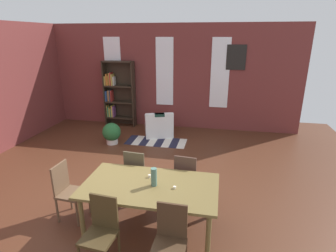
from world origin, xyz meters
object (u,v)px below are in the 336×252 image
object	(u,v)px
dining_table	(150,189)
potted_plant_by_shelf	(112,133)
dining_chair_far_left	(137,172)
dining_chair_near_right	(170,240)
dining_chair_near_left	(101,230)
bookshelf_tall	(117,94)
vase_on_table	(154,177)
dining_chair_far_right	(186,177)
dining_chair_head_left	(68,189)
armchair_white	(159,126)

from	to	relation	value
dining_table	potted_plant_by_shelf	xyz separation A→B (m)	(-1.93, 3.13, -0.37)
dining_chair_far_left	dining_chair_near_right	xyz separation A→B (m)	(0.91, -1.55, 0.00)
dining_chair_near_left	dining_chair_far_left	xyz separation A→B (m)	(-0.01, 1.55, 0.00)
bookshelf_tall	vase_on_table	bearing A→B (deg)	-62.93
dining_chair_far_right	dining_chair_near_right	world-z (taller)	same
dining_chair_head_left	bookshelf_tall	world-z (taller)	bookshelf_tall
vase_on_table	dining_table	bearing A→B (deg)	180.00
dining_chair_head_left	dining_chair_near_right	bearing A→B (deg)	-23.06
dining_table	dining_chair_head_left	distance (m)	1.39
dining_chair_head_left	bookshelf_tall	xyz separation A→B (m)	(-0.99, 4.75, 0.55)
dining_table	dining_chair_near_right	bearing A→B (deg)	-59.64
dining_chair_far_right	vase_on_table	bearing A→B (deg)	-116.25
dining_chair_far_right	dining_chair_near_right	distance (m)	1.55
dining_table	potted_plant_by_shelf	size ratio (longest dim) A/B	3.39
dining_chair_far_left	bookshelf_tall	size ratio (longest dim) A/B	0.45
dining_chair_near_left	armchair_white	size ratio (longest dim) A/B	0.94
vase_on_table	dining_chair_far_right	xyz separation A→B (m)	(0.38, 0.77, -0.39)
dining_chair_near_right	bookshelf_tall	world-z (taller)	bookshelf_tall
dining_chair_far_right	armchair_white	distance (m)	3.51
potted_plant_by_shelf	armchair_white	bearing A→B (deg)	39.30
armchair_white	dining_chair_far_right	bearing A→B (deg)	-68.95
dining_chair_near_left	potted_plant_by_shelf	size ratio (longest dim) A/B	1.60
vase_on_table	potted_plant_by_shelf	world-z (taller)	vase_on_table
potted_plant_by_shelf	bookshelf_tall	bearing A→B (deg)	104.89
dining_chair_near_left	armchair_white	distance (m)	4.84
vase_on_table	potted_plant_by_shelf	bearing A→B (deg)	122.55
dining_chair_near_right	armchair_white	size ratio (longest dim) A/B	0.94
dining_table	vase_on_table	bearing A→B (deg)	-0.00
dining_chair_near_left	dining_chair_near_right	xyz separation A→B (m)	(0.90, 0.00, 0.00)
dining_chair_head_left	armchair_white	bearing A→B (deg)	82.09
vase_on_table	dining_chair_near_right	size ratio (longest dim) A/B	0.29
dining_table	dining_chair_far_right	xyz separation A→B (m)	(0.44, 0.77, -0.18)
dining_chair_far_right	dining_chair_far_left	distance (m)	0.90
dining_chair_far_left	dining_chair_near_right	bearing A→B (deg)	-59.54
dining_chair_far_left	armchair_white	bearing A→B (deg)	96.24
dining_chair_far_left	dining_table	bearing A→B (deg)	-59.43
vase_on_table	dining_chair_near_right	bearing A→B (deg)	-63.22
armchair_white	dining_chair_near_right	bearing A→B (deg)	-75.26
armchair_white	vase_on_table	bearing A→B (deg)	-77.76
dining_table	dining_chair_far_left	distance (m)	0.92
dining_chair_near_right	bookshelf_tall	distance (m)	6.23
dining_chair_head_left	potted_plant_by_shelf	xyz separation A→B (m)	(-0.56, 3.12, -0.20)
dining_chair_far_left	potted_plant_by_shelf	distance (m)	2.79
vase_on_table	bookshelf_tall	bearing A→B (deg)	117.07
dining_table	armchair_white	distance (m)	4.15
bookshelf_tall	dining_chair_far_left	bearing A→B (deg)	-64.37
vase_on_table	dining_chair_head_left	world-z (taller)	vase_on_table
vase_on_table	dining_chair_near_right	xyz separation A→B (m)	(0.39, -0.77, -0.39)
dining_chair_far_left	potted_plant_by_shelf	bearing A→B (deg)	122.11
dining_chair_near_left	armchair_white	bearing A→B (deg)	94.39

